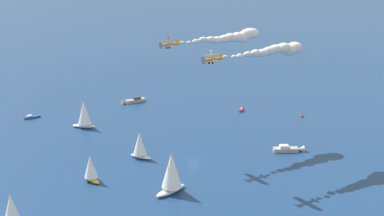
{
  "coord_description": "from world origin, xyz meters",
  "views": [
    {
      "loc": [
        -152.67,
        1.29,
        67.0
      ],
      "look_at": [
        -0.33,
        0.53,
        18.24
      ],
      "focal_mm": 47.46,
      "sensor_mm": 36.0,
      "label": 1
    }
  ],
  "objects_px": {
    "motorboat_outer_ring_d": "(242,109)",
    "motorboat_far_stbd": "(132,101)",
    "marker_buoy": "(302,116)",
    "wingwalker_lead": "(211,51)",
    "motorboat_outer_ring_a": "(290,149)",
    "biplane_lead": "(212,59)",
    "wingwalker_wingman": "(168,37)",
    "motorboat_near_centre": "(33,117)",
    "sailboat_inshore": "(84,114)",
    "sailboat_trailing": "(91,168)",
    "sailboat_outer_ring_b": "(171,172)",
    "sailboat_ahead": "(140,145)",
    "biplane_wingman": "(169,44)",
    "sailboat_offshore": "(11,207)"
  },
  "relations": [
    {
      "from": "marker_buoy",
      "to": "wingwalker_lead",
      "type": "bearing_deg",
      "value": 142.83
    },
    {
      "from": "sailboat_inshore",
      "to": "wingwalker_lead",
      "type": "relative_size",
      "value": 7.77
    },
    {
      "from": "sailboat_trailing",
      "to": "wingwalker_lead",
      "type": "relative_size",
      "value": 6.06
    },
    {
      "from": "motorboat_far_stbd",
      "to": "sailboat_outer_ring_b",
      "type": "height_order",
      "value": "sailboat_outer_ring_b"
    },
    {
      "from": "sailboat_outer_ring_b",
      "to": "sailboat_trailing",
      "type": "bearing_deg",
      "value": 72.91
    },
    {
      "from": "motorboat_far_stbd",
      "to": "biplane_wingman",
      "type": "height_order",
      "value": "biplane_wingman"
    },
    {
      "from": "sailboat_inshore",
      "to": "biplane_wingman",
      "type": "bearing_deg",
      "value": -125.99
    },
    {
      "from": "sailboat_outer_ring_b",
      "to": "motorboat_outer_ring_d",
      "type": "relative_size",
      "value": 2.44
    },
    {
      "from": "motorboat_outer_ring_a",
      "to": "biplane_lead",
      "type": "bearing_deg",
      "value": 120.76
    },
    {
      "from": "biplane_wingman",
      "to": "motorboat_outer_ring_a",
      "type": "bearing_deg",
      "value": -89.41
    },
    {
      "from": "motorboat_near_centre",
      "to": "sailboat_inshore",
      "type": "xyz_separation_m",
      "value": [
        -11.51,
        -23.52,
        4.93
      ]
    },
    {
      "from": "marker_buoy",
      "to": "biplane_lead",
      "type": "distance_m",
      "value": 75.27
    },
    {
      "from": "sailboat_trailing",
      "to": "sailboat_outer_ring_b",
      "type": "height_order",
      "value": "sailboat_outer_ring_b"
    },
    {
      "from": "motorboat_outer_ring_a",
      "to": "motorboat_outer_ring_d",
      "type": "xyz_separation_m",
      "value": [
        45.68,
        12.0,
        -0.4
      ]
    },
    {
      "from": "sailboat_offshore",
      "to": "motorboat_outer_ring_d",
      "type": "relative_size",
      "value": 1.5
    },
    {
      "from": "motorboat_far_stbd",
      "to": "sailboat_ahead",
      "type": "distance_m",
      "value": 62.97
    },
    {
      "from": "motorboat_near_centre",
      "to": "sailboat_inshore",
      "type": "bearing_deg",
      "value": -116.08
    },
    {
      "from": "marker_buoy",
      "to": "sailboat_outer_ring_b",
      "type": "bearing_deg",
      "value": 142.31
    },
    {
      "from": "motorboat_far_stbd",
      "to": "motorboat_near_centre",
      "type": "bearing_deg",
      "value": 118.79
    },
    {
      "from": "biplane_lead",
      "to": "sailboat_inshore",
      "type": "bearing_deg",
      "value": 49.01
    },
    {
      "from": "sailboat_trailing",
      "to": "motorboat_outer_ring_d",
      "type": "bearing_deg",
      "value": -37.18
    },
    {
      "from": "motorboat_far_stbd",
      "to": "biplane_wingman",
      "type": "bearing_deg",
      "value": -161.52
    },
    {
      "from": "motorboat_outer_ring_d",
      "to": "motorboat_far_stbd",
      "type": "bearing_deg",
      "value": 76.84
    },
    {
      "from": "motorboat_outer_ring_a",
      "to": "wingwalker_wingman",
      "type": "height_order",
      "value": "wingwalker_wingman"
    },
    {
      "from": "sailboat_ahead",
      "to": "wingwalker_wingman",
      "type": "distance_m",
      "value": 36.37
    },
    {
      "from": "biplane_lead",
      "to": "biplane_wingman",
      "type": "height_order",
      "value": "biplane_wingman"
    },
    {
      "from": "sailboat_trailing",
      "to": "motorboat_outer_ring_a",
      "type": "distance_m",
      "value": 67.64
    },
    {
      "from": "sailboat_outer_ring_b",
      "to": "marker_buoy",
      "type": "relative_size",
      "value": 6.46
    },
    {
      "from": "sailboat_offshore",
      "to": "sailboat_trailing",
      "type": "relative_size",
      "value": 0.9
    },
    {
      "from": "sailboat_inshore",
      "to": "biplane_lead",
      "type": "bearing_deg",
      "value": -130.99
    },
    {
      "from": "wingwalker_wingman",
      "to": "wingwalker_lead",
      "type": "bearing_deg",
      "value": -141.18
    },
    {
      "from": "wingwalker_lead",
      "to": "sailboat_outer_ring_b",
      "type": "bearing_deg",
      "value": 140.38
    },
    {
      "from": "sailboat_inshore",
      "to": "marker_buoy",
      "type": "xyz_separation_m",
      "value": [
        12.29,
        -86.79,
        -5.04
      ]
    },
    {
      "from": "sailboat_inshore",
      "to": "motorboat_near_centre",
      "type": "bearing_deg",
      "value": 63.92
    },
    {
      "from": "motorboat_near_centre",
      "to": "biplane_lead",
      "type": "relative_size",
      "value": 0.92
    },
    {
      "from": "motorboat_near_centre",
      "to": "wingwalker_lead",
      "type": "height_order",
      "value": "wingwalker_lead"
    },
    {
      "from": "motorboat_outer_ring_a",
      "to": "sailboat_outer_ring_b",
      "type": "distance_m",
      "value": 49.8
    },
    {
      "from": "sailboat_offshore",
      "to": "wingwalker_lead",
      "type": "height_order",
      "value": "wingwalker_lead"
    },
    {
      "from": "motorboat_outer_ring_a",
      "to": "motorboat_far_stbd",
      "type": "bearing_deg",
      "value": 46.51
    },
    {
      "from": "sailboat_inshore",
      "to": "wingwalker_wingman",
      "type": "bearing_deg",
      "value": -125.78
    },
    {
      "from": "motorboat_far_stbd",
      "to": "sailboat_offshore",
      "type": "xyz_separation_m",
      "value": [
        -102.32,
        19.65,
        2.95
      ]
    },
    {
      "from": "motorboat_near_centre",
      "to": "wingwalker_wingman",
      "type": "bearing_deg",
      "value": -122.04
    },
    {
      "from": "marker_buoy",
      "to": "biplane_lead",
      "type": "height_order",
      "value": "biplane_lead"
    },
    {
      "from": "sailboat_outer_ring_b",
      "to": "biplane_lead",
      "type": "bearing_deg",
      "value": -40.94
    },
    {
      "from": "sailboat_ahead",
      "to": "wingwalker_wingman",
      "type": "height_order",
      "value": "wingwalker_wingman"
    },
    {
      "from": "motorboat_outer_ring_d",
      "to": "wingwalker_wingman",
      "type": "height_order",
      "value": "wingwalker_wingman"
    },
    {
      "from": "sailboat_inshore",
      "to": "sailboat_ahead",
      "type": "relative_size",
      "value": 1.16
    },
    {
      "from": "marker_buoy",
      "to": "motorboat_outer_ring_d",
      "type": "bearing_deg",
      "value": 69.2
    },
    {
      "from": "sailboat_trailing",
      "to": "motorboat_outer_ring_a",
      "type": "xyz_separation_m",
      "value": [
        22.48,
        -63.7,
        -3.41
      ]
    },
    {
      "from": "wingwalker_lead",
      "to": "wingwalker_wingman",
      "type": "bearing_deg",
      "value": 38.82
    }
  ]
}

